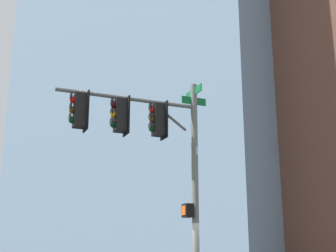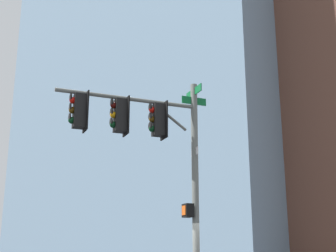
{
  "view_description": "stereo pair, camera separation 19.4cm",
  "coord_description": "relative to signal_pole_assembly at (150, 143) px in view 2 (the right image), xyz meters",
  "views": [
    {
      "loc": [
        11.45,
        8.66,
        1.51
      ],
      "look_at": [
        0.39,
        -0.24,
        5.42
      ],
      "focal_mm": 51.16,
      "sensor_mm": 36.0,
      "label": 1
    },
    {
      "loc": [
        11.33,
        8.81,
        1.51
      ],
      "look_at": [
        0.39,
        -0.24,
        5.42
      ],
      "focal_mm": 51.16,
      "sensor_mm": 36.0,
      "label": 2
    }
  ],
  "objects": [
    {
      "name": "signal_pole_assembly",
      "position": [
        0.0,
        0.0,
        0.0
      ],
      "size": [
        4.29,
        2.6,
        6.9
      ],
      "rotation": [
        0.0,
        0.0,
        5.79
      ],
      "color": "slate",
      "rests_on": "ground_plane"
    },
    {
      "name": "building_brick_nearside",
      "position": [
        -37.45,
        -9.03,
        13.8
      ],
      "size": [
        21.04,
        18.95,
        37.26
      ],
      "primitive_type": "cube",
      "color": "brown",
      "rests_on": "ground_plane"
    },
    {
      "name": "building_glass_tower",
      "position": [
        -32.8,
        -25.32,
        25.19
      ],
      "size": [
        23.53,
        33.3,
        60.04
      ],
      "primitive_type": "cube",
      "color": "#7A99B2",
      "rests_on": "ground_plane"
    }
  ]
}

